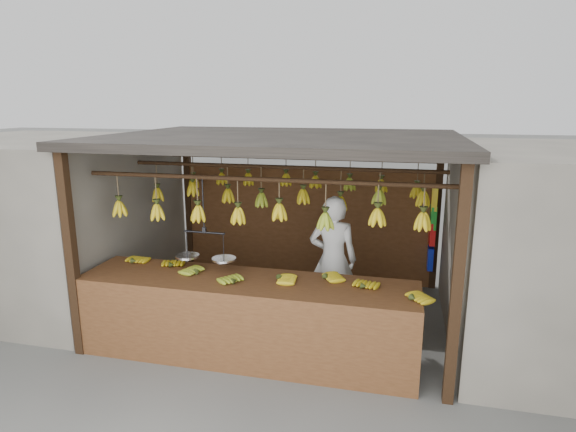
# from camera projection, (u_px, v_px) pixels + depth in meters

# --- Properties ---
(ground) EXTENTS (80.00, 80.00, 0.00)m
(ground) POSITION_uv_depth(u_px,v_px,m) (283.00, 315.00, 6.48)
(ground) COLOR #5B5B57
(stall) EXTENTS (4.30, 3.30, 2.40)m
(stall) POSITION_uv_depth(u_px,v_px,m) (289.00, 166.00, 6.33)
(stall) COLOR black
(stall) RESTS_ON ground
(neighbor_left) EXTENTS (3.00, 3.00, 2.30)m
(neighbor_left) POSITION_uv_depth(u_px,v_px,m) (44.00, 217.00, 7.02)
(neighbor_left) COLOR slate
(neighbor_left) RESTS_ON ground
(counter) EXTENTS (3.78, 0.85, 0.96)m
(counter) POSITION_uv_depth(u_px,v_px,m) (243.00, 300.00, 5.17)
(counter) COLOR #5A341A
(counter) RESTS_ON ground
(hanging_bananas) EXTENTS (3.62, 2.23, 0.38)m
(hanging_bananas) POSITION_uv_depth(u_px,v_px,m) (282.00, 197.00, 6.10)
(hanging_bananas) COLOR gold
(hanging_bananas) RESTS_ON ground
(balance_scale) EXTENTS (0.71, 0.27, 0.93)m
(balance_scale) POSITION_uv_depth(u_px,v_px,m) (205.00, 253.00, 5.41)
(balance_scale) COLOR black
(balance_scale) RESTS_ON ground
(vendor) EXTENTS (0.63, 0.44, 1.67)m
(vendor) POSITION_uv_depth(u_px,v_px,m) (333.00, 260.00, 6.13)
(vendor) COLOR white
(vendor) RESTS_ON ground
(bag_bundles) EXTENTS (0.08, 0.26, 1.25)m
(bag_bundles) POSITION_uv_depth(u_px,v_px,m) (432.00, 227.00, 7.08)
(bag_bundles) COLOR yellow
(bag_bundles) RESTS_ON ground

